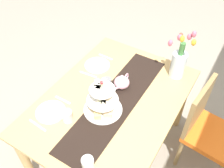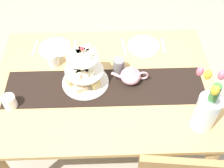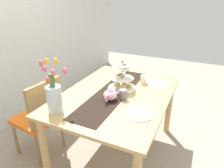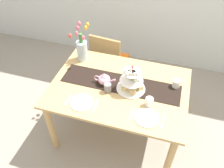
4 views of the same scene
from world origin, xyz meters
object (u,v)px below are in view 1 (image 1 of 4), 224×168
tulip_vase (179,61)px  knife_right (38,125)px  dinner_plate_right (51,112)px  fork_right (63,100)px  mug_grey (107,83)px  teapot (122,82)px  fork_left (106,57)px  dining_table (111,108)px  tiered_cake_stand (103,101)px  mug_white_text (67,116)px  dinner_plate_left (97,65)px  knife_left (88,74)px  cream_jug (88,163)px  chair_left (206,127)px

tulip_vase → knife_right: tulip_vase is taller
dinner_plate_right → fork_right: size_ratio=1.53×
dinner_plate_right → mug_grey: mug_grey is taller
teapot → fork_right: 0.50m
fork_left → dining_table: bearing=37.3°
tiered_cake_stand → dinner_plate_right: tiered_cake_stand is taller
fork_left → knife_right: size_ratio=0.88×
knife_right → mug_white_text: (-0.16, 0.16, 0.04)m
knife_right → mug_grey: bearing=159.0°
dining_table → teapot: size_ratio=6.00×
dinner_plate_left → fork_left: (-0.15, 0.00, -0.00)m
dinner_plate_left → knife_left: (0.14, 0.00, -0.00)m
tulip_vase → cream_jug: tulip_vase is taller
tiered_cake_stand → fork_right: (0.08, -0.33, -0.10)m
cream_jug → dinner_plate_right: bearing=-113.0°
knife_left → fork_left: bearing=180.0°
dining_table → tulip_vase: bearing=148.4°
dining_table → chair_left: chair_left is taller
teapot → knife_left: teapot is taller
fork_left → knife_right: bearing=0.0°
dining_table → knife_right: bearing=-33.4°
dining_table → fork_right: 0.41m
teapot → knife_right: (0.67, -0.33, -0.06)m
knife_right → tulip_vase: bearing=147.5°
tiered_cake_stand → knife_left: size_ratio=1.79×
knife_right → mug_grey: mug_grey is taller
tulip_vase → fork_left: bearing=-80.5°
teapot → fork_left: bearing=-129.0°
mug_grey → mug_white_text: (0.44, -0.07, -0.00)m
mug_white_text → tulip_vase: bearing=150.4°
chair_left → dinner_plate_left: size_ratio=3.96×
teapot → tulip_vase: size_ratio=0.52×
cream_jug → dinner_plate_right: 0.55m
dinner_plate_left → mug_grey: (0.19, 0.23, 0.05)m
dining_table → tiered_cake_stand: (0.13, 0.00, 0.21)m
cream_jug → tiered_cake_stand: bearing=-159.2°
mug_grey → mug_white_text: mug_grey is taller
tulip_vase → knife_right: (1.04, -0.67, -0.15)m
dining_table → dinner_plate_right: bearing=-42.9°
teapot → tiered_cake_stand: bearing=0.9°
dinner_plate_right → tiered_cake_stand: bearing=124.1°
fork_right → mug_grey: 0.38m
teapot → mug_white_text: teapot is taller
dinner_plate_left → knife_left: dinner_plate_left is taller
dining_table → mug_white_text: mug_white_text is taller
chair_left → cream_jug: 1.12m
knife_left → knife_right: 0.64m
tiered_cake_stand → dinner_plate_left: (-0.42, -0.33, -0.10)m
cream_jug → dinner_plate_right: cream_jug is taller
knife_left → chair_left: bearing=101.1°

